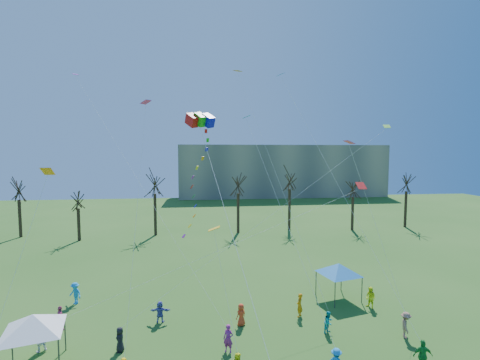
{
  "coord_description": "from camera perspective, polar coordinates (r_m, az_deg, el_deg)",
  "views": [
    {
      "loc": [
        -1.89,
        -15.64,
        12.67
      ],
      "look_at": [
        0.52,
        5.0,
        11.0
      ],
      "focal_mm": 25.0,
      "sensor_mm": 36.0,
      "label": 1
    }
  ],
  "objects": [
    {
      "name": "small_kites_aloft",
      "position": [
        26.85,
        -0.17,
        6.9
      ],
      "size": [
        30.62,
        17.74,
        30.5
      ],
      "color": "orange",
      "rests_on": "ground"
    },
    {
      "name": "canopy_tent_blue",
      "position": [
        31.14,
        16.5,
        -14.32
      ],
      "size": [
        4.09,
        4.09,
        3.16
      ],
      "color": "#3F3F44",
      "rests_on": "ground"
    },
    {
      "name": "festival_crowd",
      "position": [
        24.75,
        -4.12,
        -23.92
      ],
      "size": [
        25.72,
        13.41,
        1.86
      ],
      "color": "red",
      "rests_on": "ground"
    },
    {
      "name": "big_box_kite",
      "position": [
        25.2,
        -6.74,
        -0.8
      ],
      "size": [
        2.94,
        7.67,
        18.49
      ],
      "color": "red",
      "rests_on": "ground"
    },
    {
      "name": "canopy_tent_white",
      "position": [
        24.3,
        -31.84,
        -20.0
      ],
      "size": [
        4.31,
        4.31,
        3.34
      ],
      "color": "#3F3F44",
      "rests_on": "ground"
    },
    {
      "name": "bare_tree_row",
      "position": [
        53.12,
        0.08,
        -1.66
      ],
      "size": [
        67.25,
        8.23,
        10.63
      ],
      "color": "black",
      "rests_on": "ground"
    },
    {
      "name": "distant_building",
      "position": [
        100.65,
        7.09,
        1.62
      ],
      "size": [
        60.0,
        14.0,
        15.0
      ],
      "primitive_type": "cube",
      "color": "gray",
      "rests_on": "ground"
    }
  ]
}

